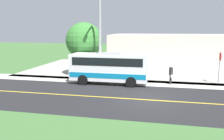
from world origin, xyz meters
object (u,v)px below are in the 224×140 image
at_px(shuttle_bus_front, 109,67).
at_px(commercial_building, 187,48).
at_px(stop_sign, 220,62).
at_px(pedestrian_with_bags, 171,74).
at_px(street_light_pole, 100,30).
at_px(tree_curbside, 84,41).

bearing_deg(shuttle_bus_front, commercial_building, 153.67).
bearing_deg(shuttle_bus_front, stop_sign, 99.67).
bearing_deg(stop_sign, shuttle_bus_front, -80.33).
relative_size(pedestrian_with_bags, commercial_building, 0.07).
distance_m(street_light_pole, tree_curbside, 3.64).
bearing_deg(commercial_building, street_light_pole, -29.58).
bearing_deg(street_light_pole, stop_sign, 96.50).
bearing_deg(shuttle_bus_front, tree_curbside, -131.29).
bearing_deg(street_light_pole, shuttle_bus_front, 66.37).
distance_m(pedestrian_with_bags, tree_curbside, 9.49).
height_order(pedestrian_with_bags, stop_sign, stop_sign).
distance_m(pedestrian_with_bags, stop_sign, 4.40).
height_order(shuttle_bus_front, street_light_pole, street_light_pole).
bearing_deg(shuttle_bus_front, pedestrian_with_bags, 98.32).
bearing_deg(pedestrian_with_bags, shuttle_bus_front, -81.68).
relative_size(stop_sign, commercial_building, 0.13).
distance_m(pedestrian_with_bags, street_light_pole, 7.55).
relative_size(stop_sign, tree_curbside, 0.52).
bearing_deg(pedestrian_with_bags, street_light_pole, -86.75).
height_order(pedestrian_with_bags, commercial_building, commercial_building).
relative_size(shuttle_bus_front, commercial_building, 0.31).
relative_size(pedestrian_with_bags, stop_sign, 0.59).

